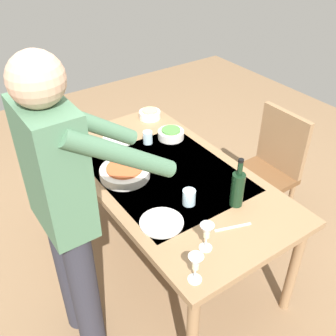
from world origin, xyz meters
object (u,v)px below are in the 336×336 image
at_px(wine_bottle, 238,188).
at_px(wine_glass_left, 196,264).
at_px(dining_table, 168,184).
at_px(person_server, 66,206).
at_px(chair_near, 270,165).
at_px(water_cup_far_left, 148,137).
at_px(wine_glass_right, 207,232).
at_px(side_bowl_bread, 150,114).
at_px(water_cup_near_left, 113,149).
at_px(serving_bowl_pasta, 125,172).
at_px(dinner_plate_far, 119,138).
at_px(dinner_plate_near, 162,223).
at_px(water_cup_near_right, 189,197).
at_px(side_bowl_salad, 171,134).

xyz_separation_m(wine_bottle, wine_glass_left, (-0.28, 0.50, -0.01)).
relative_size(dining_table, person_server, 0.96).
distance_m(chair_near, water_cup_far_left, 0.90).
height_order(wine_glass_right, side_bowl_bread, wine_glass_right).
height_order(dining_table, side_bowl_bread, side_bowl_bread).
height_order(dining_table, water_cup_near_left, water_cup_near_left).
distance_m(person_server, side_bowl_bread, 1.34).
distance_m(chair_near, wine_glass_left, 1.36).
height_order(serving_bowl_pasta, dinner_plate_far, serving_bowl_pasta).
height_order(dining_table, person_server, person_server).
bearing_deg(water_cup_near_left, dinner_plate_near, 171.92).
height_order(water_cup_far_left, dinner_plate_far, water_cup_far_left).
relative_size(wine_glass_left, water_cup_far_left, 1.73).
distance_m(chair_near, water_cup_near_right, 0.93).
bearing_deg(water_cup_far_left, wine_bottle, -176.27).
bearing_deg(serving_bowl_pasta, dinner_plate_far, -24.72).
distance_m(water_cup_near_left, side_bowl_bread, 0.56).
height_order(chair_near, wine_bottle, wine_bottle).
height_order(side_bowl_salad, side_bowl_bread, same).
relative_size(wine_glass_right, side_bowl_salad, 0.84).
xyz_separation_m(wine_bottle, dinner_plate_far, (0.97, 0.19, -0.10)).
distance_m(wine_glass_right, dinner_plate_near, 0.29).
bearing_deg(side_bowl_bread, dinner_plate_near, 150.37).
distance_m(dining_table, water_cup_near_left, 0.42).
height_order(chair_near, side_bowl_salad, chair_near).
bearing_deg(side_bowl_salad, dining_table, 142.56).
bearing_deg(wine_glass_left, side_bowl_salad, -30.20).
bearing_deg(dinner_plate_near, chair_near, -77.70).
distance_m(chair_near, dinner_plate_far, 1.08).
relative_size(water_cup_far_left, serving_bowl_pasta, 0.29).
distance_m(water_cup_near_right, serving_bowl_pasta, 0.45).
bearing_deg(wine_glass_left, water_cup_near_left, -9.50).
bearing_deg(water_cup_far_left, side_bowl_salad, -101.37).
xyz_separation_m(chair_near, dinner_plate_far, (0.63, 0.86, 0.21)).
relative_size(chair_near, wine_glass_right, 6.03).
bearing_deg(dining_table, chair_near, -96.42).
distance_m(water_cup_near_left, side_bowl_salad, 0.44).
bearing_deg(dinner_plate_far, wine_glass_right, 172.10).
bearing_deg(dinner_plate_far, wine_bottle, -169.19).
relative_size(dining_table, water_cup_near_left, 15.43).
bearing_deg(wine_glass_right, water_cup_near_left, -1.29).
bearing_deg(water_cup_near_right, side_bowl_bread, -20.58).
xyz_separation_m(chair_near, side_bowl_bread, (0.77, 0.52, 0.23)).
bearing_deg(dinner_plate_near, dining_table, -39.25).
distance_m(wine_glass_right, water_cup_near_left, 0.96).
distance_m(water_cup_near_right, dinner_plate_far, 0.82).
relative_size(serving_bowl_pasta, dinner_plate_near, 1.30).
relative_size(wine_glass_right, dinner_plate_near, 0.66).
height_order(person_server, dinner_plate_far, person_server).
relative_size(wine_bottle, water_cup_far_left, 3.40).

